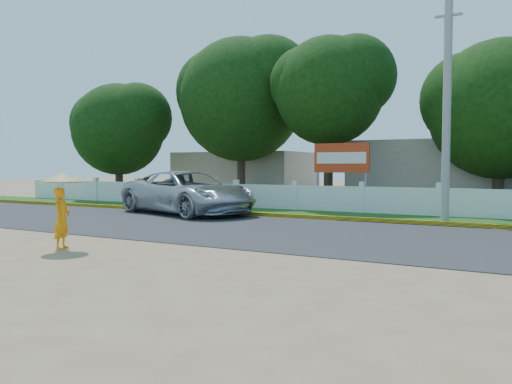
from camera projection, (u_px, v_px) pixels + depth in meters
ground at (212, 257)px, 10.65m from camera, size 120.00×120.00×0.00m
road at (296, 232)px, 14.61m from camera, size 60.00×7.00×0.02m
grass_verge at (351, 216)px, 19.23m from camera, size 60.00×3.50×0.03m
curb at (336, 218)px, 17.73m from camera, size 40.00×0.18×0.16m
fence at (362, 200)px, 20.47m from camera, size 40.00×0.10×1.10m
building_near at (460, 173)px, 24.98m from camera, size 10.00×6.00×3.20m
building_far at (244, 174)px, 32.02m from camera, size 8.00×5.00×2.80m
utility_pole at (447, 108)px, 17.25m from camera, size 0.28×0.28×7.90m
vehicle at (188, 193)px, 20.11m from camera, size 6.85×4.69×1.74m
monk_with_parasol at (62, 199)px, 11.60m from camera, size 0.99×0.99×1.80m
billboard at (341, 161)px, 21.95m from camera, size 2.50×0.13×2.95m
tree_row at (418, 94)px, 22.18m from camera, size 36.34×8.11×9.32m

